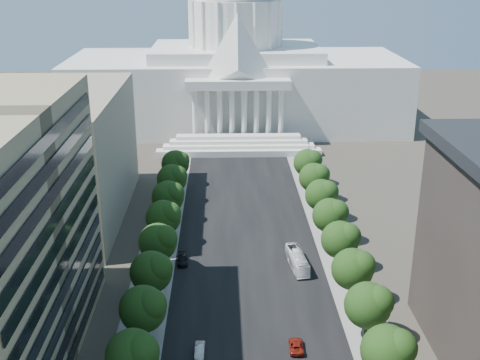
{
  "coord_description": "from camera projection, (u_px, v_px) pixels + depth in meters",
  "views": [
    {
      "loc": [
        -4.96,
        -34.91,
        58.35
      ],
      "look_at": [
        -1.63,
        78.46,
        16.61
      ],
      "focal_mm": 45.0,
      "sensor_mm": 36.0,
      "label": 1
    }
  ],
  "objects": [
    {
      "name": "tree_r_i",
      "position": [
        315.0,
        177.0,
        152.45
      ],
      "size": [
        7.79,
        7.6,
        9.97
      ],
      "color": "#33261C",
      "rests_on": "ground"
    },
    {
      "name": "tree_r_h",
      "position": [
        323.0,
        194.0,
        141.19
      ],
      "size": [
        7.79,
        7.6,
        9.97
      ],
      "color": "#33261C",
      "rests_on": "ground"
    },
    {
      "name": "tree_l_i",
      "position": [
        173.0,
        178.0,
        151.45
      ],
      "size": [
        7.79,
        7.6,
        9.97
      ],
      "color": "#33261C",
      "rests_on": "ground"
    },
    {
      "name": "streetlight_e",
      "position": [
        320.0,
        176.0,
        154.77
      ],
      "size": [
        2.61,
        0.44,
        9.0
      ],
      "color": "gray",
      "rests_on": "ground"
    },
    {
      "name": "tree_l_h",
      "position": [
        169.0,
        196.0,
        140.2
      ],
      "size": [
        7.79,
        7.6,
        9.97
      ],
      "color": "#33261C",
      "rests_on": "ground"
    },
    {
      "name": "tree_l_g",
      "position": [
        165.0,
        217.0,
        128.94
      ],
      "size": [
        7.79,
        7.6,
        9.97
      ],
      "color": "#33261C",
      "rests_on": "ground"
    },
    {
      "name": "sidewalk_left",
      "position": [
        162.0,
        232.0,
        136.94
      ],
      "size": [
        8.0,
        260.0,
        0.02
      ],
      "primitive_type": "cube",
      "color": "gray",
      "rests_on": "ground"
    },
    {
      "name": "road_asphalt",
      "position": [
        246.0,
        231.0,
        137.47
      ],
      "size": [
        30.0,
        260.0,
        0.01
      ],
      "primitive_type": "cube",
      "color": "black",
      "rests_on": "ground"
    },
    {
      "name": "streetlight_f",
      "position": [
        307.0,
        148.0,
        178.22
      ],
      "size": [
        2.61,
        0.44,
        9.0
      ],
      "color": "gray",
      "rests_on": "ground"
    },
    {
      "name": "tree_r_c",
      "position": [
        390.0,
        350.0,
        84.9
      ],
      "size": [
        7.79,
        7.6,
        9.97
      ],
      "color": "#33261C",
      "rests_on": "ground"
    },
    {
      "name": "tree_r_j",
      "position": [
        309.0,
        162.0,
        163.7
      ],
      "size": [
        7.79,
        7.6,
        9.97
      ],
      "color": "#33261C",
      "rests_on": "ground"
    },
    {
      "name": "tree_r_f",
      "position": [
        342.0,
        239.0,
        118.68
      ],
      "size": [
        7.79,
        7.6,
        9.97
      ],
      "color": "#33261C",
      "rests_on": "ground"
    },
    {
      "name": "tree_r_g",
      "position": [
        331.0,
        215.0,
        129.93
      ],
      "size": [
        7.79,
        7.6,
        9.97
      ],
      "color": "#33261C",
      "rests_on": "ground"
    },
    {
      "name": "tree_l_e",
      "position": [
        153.0,
        271.0,
        106.43
      ],
      "size": [
        7.79,
        7.6,
        9.97
      ],
      "color": "#33261C",
      "rests_on": "ground"
    },
    {
      "name": "streetlight_c",
      "position": [
        363.0,
        271.0,
        107.86
      ],
      "size": [
        2.61,
        0.44,
        9.0
      ],
      "color": "gray",
      "rests_on": "ground"
    },
    {
      "name": "streetlight_d",
      "position": [
        337.0,
        215.0,
        131.31
      ],
      "size": [
        2.61,
        0.44,
        9.0
      ],
      "color": "gray",
      "rests_on": "ground"
    },
    {
      "name": "capitol",
      "position": [
        236.0,
        71.0,
        219.57
      ],
      "size": [
        120.0,
        56.0,
        73.0
      ],
      "color": "white",
      "rests_on": "ground"
    },
    {
      "name": "tree_r_e",
      "position": [
        355.0,
        268.0,
        107.42
      ],
      "size": [
        7.79,
        7.6,
        9.97
      ],
      "color": "#33261C",
      "rests_on": "ground"
    },
    {
      "name": "sidewalk_right",
      "position": [
        328.0,
        230.0,
        137.99
      ],
      "size": [
        8.0,
        260.0,
        0.02
      ],
      "primitive_type": "cube",
      "color": "gray",
      "rests_on": "ground"
    },
    {
      "name": "office_block_left_far",
      "position": [
        39.0,
        157.0,
        140.34
      ],
      "size": [
        38.0,
        52.0,
        30.0
      ],
      "primitive_type": "cube",
      "color": "gray",
      "rests_on": "ground"
    },
    {
      "name": "car_dark_b",
      "position": [
        182.0,
        260.0,
        122.55
      ],
      "size": [
        2.51,
        5.24,
        1.47
      ],
      "primitive_type": "imported",
      "rotation": [
        0.0,
        0.0,
        0.09
      ],
      "color": "black",
      "rests_on": "ground"
    },
    {
      "name": "streetlight_b",
      "position": [
        402.0,
        357.0,
        84.41
      ],
      "size": [
        2.61,
        0.44,
        9.0
      ],
      "color": "gray",
      "rests_on": "ground"
    },
    {
      "name": "tree_l_d",
      "position": [
        145.0,
        308.0,
        95.17
      ],
      "size": [
        7.79,
        7.6,
        9.97
      ],
      "color": "#33261C",
      "rests_on": "ground"
    },
    {
      "name": "car_silver",
      "position": [
        200.0,
        351.0,
        94.16
      ],
      "size": [
        1.6,
        4.36,
        1.43
      ],
      "primitive_type": "imported",
      "rotation": [
        0.0,
        0.0,
        -0.02
      ],
      "color": "#B4B6BC",
      "rests_on": "ground"
    },
    {
      "name": "city_bus",
      "position": [
        297.0,
        260.0,
        120.64
      ],
      "size": [
        3.88,
        11.5,
        3.14
      ],
      "primitive_type": "imported",
      "rotation": [
        0.0,
        0.0,
        0.11
      ],
      "color": "white",
      "rests_on": "ground"
    },
    {
      "name": "tree_l_j",
      "position": [
        176.0,
        163.0,
        162.71
      ],
      "size": [
        7.79,
        7.6,
        9.97
      ],
      "color": "#33261C",
      "rests_on": "ground"
    },
    {
      "name": "tree_l_c",
      "position": [
        134.0,
        355.0,
        83.91
      ],
      "size": [
        7.79,
        7.6,
        9.97
      ],
      "color": "#33261C",
      "rests_on": "ground"
    },
    {
      "name": "tree_l_f",
      "position": [
        159.0,
        241.0,
        117.68
      ],
      "size": [
        7.79,
        7.6,
        9.97
      ],
      "color": "#33261C",
      "rests_on": "ground"
    },
    {
      "name": "car_red",
      "position": [
        296.0,
        346.0,
        95.35
      ],
      "size": [
        2.41,
        4.9,
        1.34
      ],
      "primitive_type": "imported",
      "rotation": [
        0.0,
        0.0,
        3.1
      ],
      "color": "maroon",
      "rests_on": "ground"
    },
    {
      "name": "tree_r_d",
      "position": [
        370.0,
        304.0,
        96.16
      ],
      "size": [
        7.79,
        7.6,
        9.97
      ],
      "color": "#33261C",
      "rests_on": "ground"
    }
  ]
}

